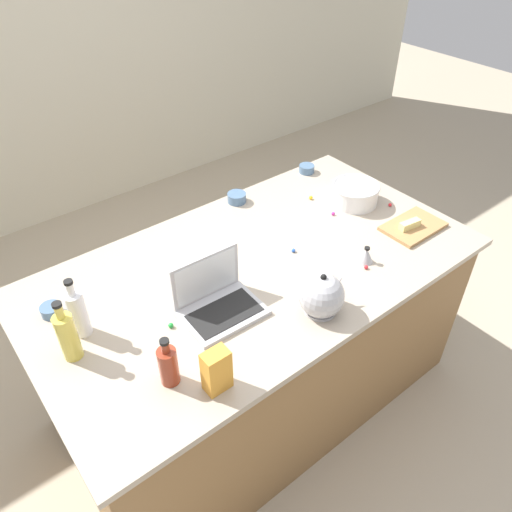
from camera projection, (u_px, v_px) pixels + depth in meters
The scene contains 23 objects.
ground_plane at pixel (256, 390), 2.74m from camera, with size 12.00×12.00×0.00m, color #B7A88E.
wall_back at pixel (39, 45), 3.40m from camera, with size 8.00×0.10×2.60m, color beige.
island_counter at pixel (256, 334), 2.46m from camera, with size 1.98×1.09×0.90m.
laptop at pixel (217, 301), 1.93m from camera, with size 0.32×0.24×0.22m.
mixing_bowl_large at pixel (355, 193), 2.54m from camera, with size 0.24×0.24×0.11m.
bottle_soy at pixel (168, 365), 1.64m from camera, with size 0.07×0.07×0.20m.
bottle_oil at pixel (67, 335), 1.71m from camera, with size 0.07×0.07×0.26m.
bottle_vinegar at pixel (78, 313), 1.80m from camera, with size 0.07×0.07×0.26m.
kettle at pixel (322, 296), 1.91m from camera, with size 0.21×0.18×0.20m.
cutting_board at pixel (413, 227), 2.39m from camera, with size 0.30×0.19×0.02m, color #AD7F4C.
butter_stick_left at pixel (410, 224), 2.36m from camera, with size 0.11×0.04×0.04m, color #F4E58C.
ramekin_small at pixel (307, 169), 2.81m from camera, with size 0.09×0.09×0.04m, color slate.
ramekin_medium at pixel (51, 310), 1.93m from camera, with size 0.08×0.08×0.04m, color slate.
ramekin_wide at pixel (237, 198), 2.56m from camera, with size 0.10×0.10×0.05m, color slate.
kitchen_timer at pixel (366, 255), 2.17m from camera, with size 0.07×0.07×0.08m.
candy_bag at pixel (217, 371), 1.62m from camera, with size 0.09×0.06×0.17m, color gold.
candy_0 at pixel (187, 282), 2.07m from camera, with size 0.02×0.02×0.02m, color yellow.
candy_1 at pixel (390, 205), 2.54m from camera, with size 0.02×0.02×0.02m, color red.
candy_3 at pixel (171, 325), 1.88m from camera, with size 0.02×0.02×0.02m, color green.
candy_4 at pixel (333, 214), 2.48m from camera, with size 0.02×0.02×0.02m, color #CC3399.
candy_5 at pixel (366, 267), 2.15m from camera, with size 0.02×0.02×0.02m, color red.
candy_6 at pixel (293, 250), 2.24m from camera, with size 0.02×0.02×0.02m, color blue.
candy_7 at pixel (311, 198), 2.59m from camera, with size 0.02×0.02×0.02m, color yellow.
Camera 1 is at (-1.04, -1.31, 2.29)m, focal length 34.76 mm.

